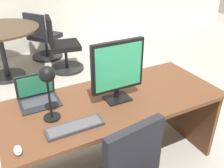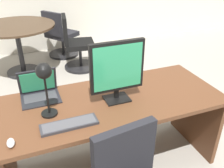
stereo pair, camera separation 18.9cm
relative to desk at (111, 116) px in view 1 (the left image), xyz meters
The scene contains 10 objects.
ground 1.54m from the desk, 90.00° to the left, with size 12.00×12.00×0.00m, color gray.
desk is the anchor object (origin of this frame).
monitor 0.49m from the desk, 71.62° to the right, with size 0.43×0.16×0.49m.
laptop 0.66m from the desk, 158.87° to the left, with size 0.31×0.25×0.24m.
keyboard 0.54m from the desk, 147.71° to the right, with size 0.40×0.12×0.02m.
mouse 0.89m from the desk, 157.94° to the right, with size 0.05×0.09×0.04m.
desk_lamp 0.74m from the desk, 169.23° to the right, with size 0.12×0.14×0.42m.
meeting_table 2.44m from the desk, 105.42° to the left, with size 1.18×1.18×0.80m.
meeting_chair_near 2.23m from the desk, 84.03° to the left, with size 0.56×0.56×0.90m.
meeting_chair_far 2.86m from the desk, 88.26° to the left, with size 0.65×0.64×0.86m.
Camera 1 is at (-0.81, -1.52, 1.81)m, focal length 39.83 mm.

